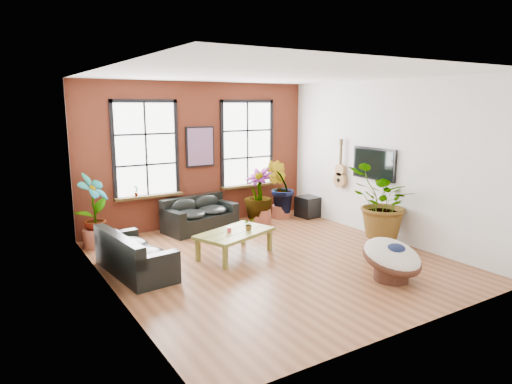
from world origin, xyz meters
TOP-DOWN VIEW (x-y plane):
  - room at (0.00, 0.15)m, footprint 6.04×6.54m
  - sofa_back at (-0.27, 2.75)m, footprint 1.86×1.16m
  - sofa_left at (-2.48, 0.76)m, footprint 1.00×1.98m
  - coffee_table at (-0.47, 0.64)m, footprint 1.75×1.35m
  - papasan_chair at (1.18, -1.90)m, footprint 1.11×1.12m
  - poster at (0.00, 3.18)m, footprint 0.74×0.06m
  - tv_wall_unit at (2.93, 0.60)m, footprint 0.13×1.86m
  - media_box at (2.82, 2.40)m, footprint 0.70×0.60m
  - pot_back_left at (-2.69, 2.67)m, footprint 0.65×0.65m
  - pot_back_right at (2.06, 2.67)m, footprint 0.54×0.54m
  - pot_right_wall at (2.48, -0.48)m, footprint 0.58×0.58m
  - pot_mid at (1.28, 2.44)m, footprint 0.63×0.63m
  - floor_plant_back_left at (-2.69, 2.67)m, footprint 0.90×0.88m
  - floor_plant_back_right at (2.03, 2.68)m, footprint 0.96×0.93m
  - floor_plant_right_wall at (2.47, -0.46)m, footprint 1.57×1.42m
  - floor_plant_mid at (1.24, 2.48)m, footprint 0.91×0.91m
  - table_plant at (-0.19, 0.58)m, footprint 0.26×0.24m
  - sill_plant_left at (-1.65, 3.13)m, footprint 0.17×0.17m
  - sill_plant_right at (1.70, 3.13)m, footprint 0.19×0.19m

SIDE VIEW (x-z plane):
  - pot_back_right at x=2.06m, z-range 0.00..0.34m
  - pot_right_wall at x=2.48m, z-range 0.00..0.36m
  - pot_mid at x=1.28m, z-range 0.00..0.38m
  - pot_back_left at x=-2.69m, z-range 0.00..0.39m
  - media_box at x=2.82m, z-range 0.00..0.55m
  - sofa_left at x=-2.48m, z-range -0.04..0.72m
  - sofa_back at x=-0.27m, z-range -0.04..0.76m
  - papasan_chair at x=1.18m, z-range 0.01..0.78m
  - coffee_table at x=-0.47m, z-range 0.14..0.73m
  - table_plant at x=-0.19m, z-range 0.49..0.74m
  - floor_plant_mid at x=1.24m, z-range 0.14..1.40m
  - floor_plant_back_right at x=2.03m, z-range 0.15..1.51m
  - floor_plant_back_left at x=-2.69m, z-range 0.15..1.58m
  - floor_plant_right_wall at x=2.47m, z-range 0.16..1.72m
  - sill_plant_left at x=-1.65m, z-range 0.90..1.17m
  - sill_plant_right at x=1.70m, z-range 0.90..1.17m
  - tv_wall_unit at x=2.93m, z-range 0.94..2.14m
  - room at x=0.00m, z-range -0.02..3.52m
  - poster at x=0.00m, z-range 1.46..2.44m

